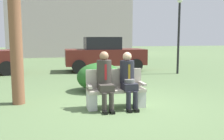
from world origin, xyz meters
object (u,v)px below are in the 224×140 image
(parked_car_far, at_px, (104,54))
(street_lamp, at_px, (179,27))
(shrub_near_bench, at_px, (99,77))
(park_bench, at_px, (116,91))
(seated_man_left, at_px, (105,77))
(seated_man_right, at_px, (128,77))

(parked_car_far, height_order, street_lamp, street_lamp)
(shrub_near_bench, bearing_deg, park_bench, -89.83)
(park_bench, distance_m, street_lamp, 6.60)
(seated_man_left, bearing_deg, parked_car_far, 77.72)
(seated_man_left, height_order, street_lamp, street_lamp)
(park_bench, height_order, seated_man_right, seated_man_right)
(seated_man_right, bearing_deg, seated_man_left, 179.18)
(park_bench, xyz_separation_m, seated_man_right, (0.27, -0.12, 0.33))
(shrub_near_bench, bearing_deg, seated_man_right, -82.28)
(shrub_near_bench, distance_m, parked_car_far, 4.81)
(park_bench, relative_size, seated_man_right, 1.04)
(shrub_near_bench, distance_m, street_lamp, 5.36)
(seated_man_left, height_order, seated_man_right, seated_man_left)
(street_lamp, bearing_deg, parked_car_far, 149.48)
(parked_car_far, bearing_deg, shrub_near_bench, -104.22)
(park_bench, xyz_separation_m, street_lamp, (4.22, 4.78, 1.71))
(parked_car_far, bearing_deg, street_lamp, -30.52)
(seated_man_left, height_order, shrub_near_bench, seated_man_left)
(street_lamp, bearing_deg, park_bench, -131.43)
(seated_man_left, relative_size, parked_car_far, 0.34)
(seated_man_right, xyz_separation_m, parked_car_far, (0.90, 6.70, 0.11))
(park_bench, height_order, shrub_near_bench, park_bench)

